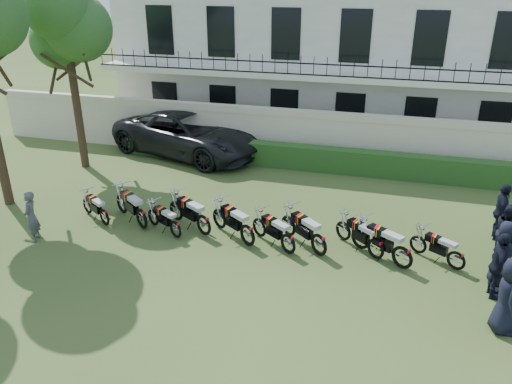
# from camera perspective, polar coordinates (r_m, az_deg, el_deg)

# --- Properties ---
(ground) EXTENTS (100.00, 100.00, 0.00)m
(ground) POSITION_cam_1_polar(r_m,az_deg,el_deg) (14.73, 0.28, -7.07)
(ground) COLOR #32471C
(ground) RESTS_ON ground
(perimeter_wall) EXTENTS (30.00, 0.35, 2.30)m
(perimeter_wall) POSITION_cam_1_polar(r_m,az_deg,el_deg) (21.44, 5.97, 6.33)
(perimeter_wall) COLOR beige
(perimeter_wall) RESTS_ON ground
(hedge) EXTENTS (18.00, 0.60, 1.00)m
(hedge) POSITION_cam_1_polar(r_m,az_deg,el_deg) (20.77, 8.23, 3.68)
(hedge) COLOR #274A1A
(hedge) RESTS_ON ground
(building) EXTENTS (20.40, 9.60, 7.40)m
(building) POSITION_cam_1_polar(r_m,az_deg,el_deg) (26.65, 8.53, 15.24)
(building) COLOR white
(building) RESTS_ON ground
(tree_west_near) EXTENTS (3.40, 3.20, 7.90)m
(tree_west_near) POSITION_cam_1_polar(r_m,az_deg,el_deg) (21.19, -20.97, 17.81)
(tree_west_near) COLOR #473323
(tree_west_near) RESTS_ON ground
(motorcycle_0) EXTENTS (1.54, 0.97, 0.95)m
(motorcycle_0) POSITION_cam_1_polar(r_m,az_deg,el_deg) (16.82, -16.97, -2.34)
(motorcycle_0) COLOR black
(motorcycle_0) RESTS_ON ground
(motorcycle_1) EXTENTS (1.79, 1.32, 1.16)m
(motorcycle_1) POSITION_cam_1_polar(r_m,az_deg,el_deg) (16.25, -12.97, -2.46)
(motorcycle_1) COLOR black
(motorcycle_1) RESTS_ON ground
(motorcycle_2) EXTENTS (1.56, 0.93, 0.95)m
(motorcycle_2) POSITION_cam_1_polar(r_m,az_deg,el_deg) (15.54, -9.21, -3.79)
(motorcycle_2) COLOR black
(motorcycle_2) RESTS_ON ground
(motorcycle_3) EXTENTS (1.87, 1.15, 1.15)m
(motorcycle_3) POSITION_cam_1_polar(r_m,az_deg,el_deg) (15.54, -6.02, -3.23)
(motorcycle_3) COLOR black
(motorcycle_3) RESTS_ON ground
(motorcycle_4) EXTENTS (1.78, 1.29, 1.15)m
(motorcycle_4) POSITION_cam_1_polar(r_m,az_deg,el_deg) (14.87, -0.99, -4.40)
(motorcycle_4) COLOR black
(motorcycle_4) RESTS_ON ground
(motorcycle_5) EXTENTS (1.63, 1.20, 1.05)m
(motorcycle_5) POSITION_cam_1_polar(r_m,az_deg,el_deg) (14.51, 3.70, -5.41)
(motorcycle_5) COLOR black
(motorcycle_5) RESTS_ON ground
(motorcycle_6) EXTENTS (1.67, 1.45, 1.15)m
(motorcycle_6) POSITION_cam_1_polar(r_m,az_deg,el_deg) (14.48, 7.22, -5.43)
(motorcycle_6) COLOR black
(motorcycle_6) RESTS_ON ground
(motorcycle_7) EXTENTS (1.54, 1.31, 1.05)m
(motorcycle_7) POSITION_cam_1_polar(r_m,az_deg,el_deg) (14.64, 13.57, -5.81)
(motorcycle_7) COLOR black
(motorcycle_7) RESTS_ON ground
(motorcycle_8) EXTENTS (1.81, 1.24, 1.14)m
(motorcycle_8) POSITION_cam_1_polar(r_m,az_deg,el_deg) (14.35, 16.44, -6.62)
(motorcycle_8) COLOR black
(motorcycle_8) RESTS_ON ground
(motorcycle_9) EXTENTS (1.50, 1.01, 0.94)m
(motorcycle_9) POSITION_cam_1_polar(r_m,az_deg,el_deg) (14.82, 21.98, -6.83)
(motorcycle_9) COLOR black
(motorcycle_9) RESTS_ON ground
(suv) EXTENTS (7.60, 5.06, 1.94)m
(suv) POSITION_cam_1_polar(r_m,az_deg,el_deg) (22.63, -7.71, 6.65)
(suv) COLOR black
(suv) RESTS_ON ground
(inspector) EXTENTS (0.54, 0.67, 1.61)m
(inspector) POSITION_cam_1_polar(r_m,az_deg,el_deg) (16.52, -24.30, -2.59)
(inspector) COLOR #5A5A5F
(inspector) RESTS_ON ground
(officer_0) EXTENTS (0.61, 0.92, 1.86)m
(officer_0) POSITION_cam_1_polar(r_m,az_deg,el_deg) (12.71, 26.86, -10.54)
(officer_0) COLOR black
(officer_0) RESTS_ON ground
(officer_2) EXTENTS (0.49, 1.07, 1.80)m
(officer_2) POSITION_cam_1_polar(r_m,az_deg,el_deg) (13.84, 25.97, -7.62)
(officer_2) COLOR black
(officer_2) RESTS_ON ground
(officer_3) EXTENTS (0.77, 0.99, 1.80)m
(officer_3) POSITION_cam_1_polar(r_m,az_deg,el_deg) (14.49, 26.47, -6.28)
(officer_3) COLOR black
(officer_3) RESTS_ON ground
(officer_4) EXTENTS (0.70, 0.86, 1.67)m
(officer_4) POSITION_cam_1_polar(r_m,az_deg,el_deg) (15.84, 26.76, -4.07)
(officer_4) COLOR black
(officer_4) RESTS_ON ground
(officer_5) EXTENTS (0.50, 1.09, 1.82)m
(officer_5) POSITION_cam_1_polar(r_m,az_deg,el_deg) (16.83, 26.21, -2.08)
(officer_5) COLOR black
(officer_5) RESTS_ON ground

